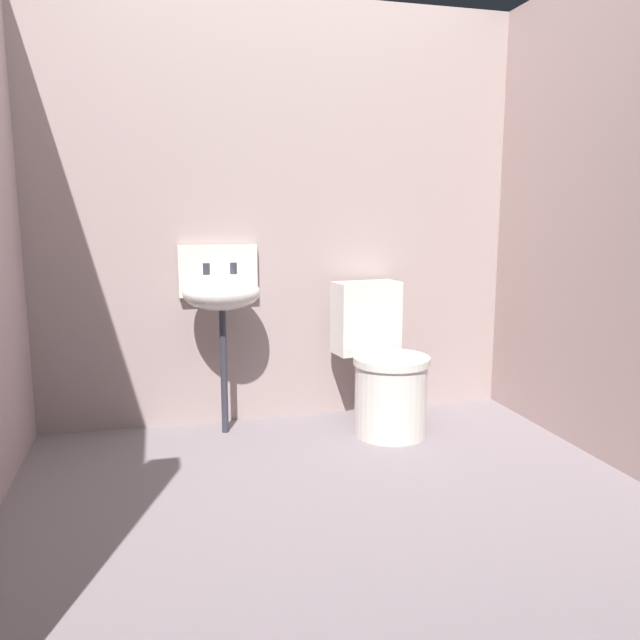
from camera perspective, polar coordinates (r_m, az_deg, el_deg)
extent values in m
cube|color=slate|center=(2.71, 1.53, -16.61)|extent=(3.05, 2.61, 0.08)
cube|color=#A5908C|center=(3.55, -3.61, 9.41)|extent=(3.05, 0.10, 2.28)
cube|color=#AB8F8B|center=(3.18, 25.93, 8.40)|extent=(0.10, 2.41, 2.28)
cylinder|color=silver|center=(3.36, 6.42, -7.14)|extent=(0.43, 0.43, 0.38)
cylinder|color=silver|center=(3.30, 6.49, -3.65)|extent=(0.45, 0.45, 0.04)
cube|color=silver|center=(3.53, 4.19, 0.24)|extent=(0.38, 0.23, 0.40)
cylinder|color=#30313D|center=(3.37, -8.68, -4.67)|extent=(0.04, 0.04, 0.66)
ellipsoid|color=silver|center=(3.29, -8.87, 2.43)|extent=(0.40, 0.32, 0.18)
cube|color=silver|center=(3.44, -9.19, 4.43)|extent=(0.42, 0.04, 0.28)
cylinder|color=#30313D|center=(3.33, -10.23, 4.56)|extent=(0.04, 0.04, 0.06)
cylinder|color=#30313D|center=(3.34, -7.83, 4.65)|extent=(0.04, 0.04, 0.06)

